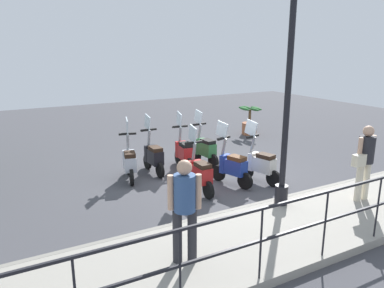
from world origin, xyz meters
The scene contains 14 objects.
ground_plane centered at (0.00, 0.00, 0.00)m, with size 28.00×28.00×0.00m, color #424247.
promenade_walkway centered at (-3.15, 0.00, 0.07)m, with size 2.20×20.00×0.15m.
fence_railing centered at (-4.20, 0.00, 0.89)m, with size 0.04×16.03×1.07m.
lamp_post_near centered at (-2.40, -0.15, 2.23)m, with size 0.26×0.90×4.66m.
pedestrian_with_bag centered at (-3.05, -1.74, 1.08)m, with size 0.32×0.65×1.59m.
pedestrian_distant centered at (-3.32, 2.55, 1.08)m, with size 0.42×0.46×1.59m.
potted_palm centered at (3.44, -3.78, 0.45)m, with size 1.06×0.66×1.05m.
scooter_near_0 centered at (-0.89, -0.82, 0.48)m, with size 1.21×0.52×1.54m.
scooter_near_1 centered at (-0.70, -0.11, 0.48)m, with size 1.20×0.54×1.54m.
scooter_near_2 centered at (-0.75, 0.83, 0.48)m, with size 1.23×0.44×1.54m.
scooter_far_0 centered at (1.00, -0.36, 0.48)m, with size 1.23×0.44×1.54m.
scooter_far_1 centered at (0.99, 0.32, 0.48)m, with size 1.23×0.44×1.54m.
scooter_far_2 centered at (1.01, 1.22, 0.48)m, with size 1.23×0.44×1.54m.
scooter_far_3 centered at (0.84, 1.94, 0.48)m, with size 1.21×0.52×1.54m.
Camera 1 is at (-7.75, 4.86, 3.28)m, focal length 35.00 mm.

